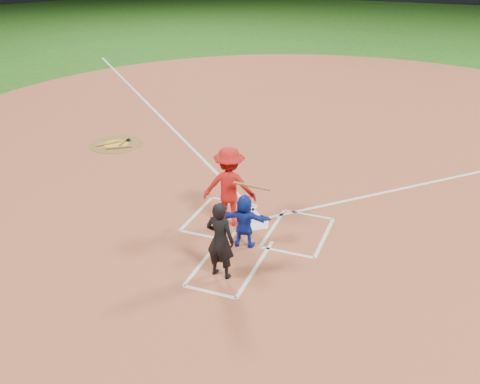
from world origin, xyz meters
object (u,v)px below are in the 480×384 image
(on_deck_circle, at_px, (116,144))
(catcher, at_px, (244,221))
(umpire, at_px, (220,240))
(home_plate, at_px, (258,225))
(batter_at_plate, at_px, (229,187))

(on_deck_circle, distance_m, catcher, 7.49)
(umpire, bearing_deg, catcher, -86.45)
(home_plate, height_order, umpire, umpire)
(batter_at_plate, bearing_deg, home_plate, 13.99)
(on_deck_circle, bearing_deg, batter_at_plate, -32.95)
(umpire, bearing_deg, batter_at_plate, -67.40)
(home_plate, height_order, on_deck_circle, home_plate)
(home_plate, xyz_separation_m, on_deck_circle, (-6.07, 3.35, -0.00))
(on_deck_circle, height_order, umpire, umpire)
(on_deck_circle, height_order, catcher, catcher)
(batter_at_plate, bearing_deg, on_deck_circle, 147.05)
(catcher, bearing_deg, on_deck_circle, -44.65)
(home_plate, relative_size, umpire, 0.37)
(on_deck_circle, relative_size, catcher, 1.40)
(on_deck_circle, relative_size, umpire, 1.04)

